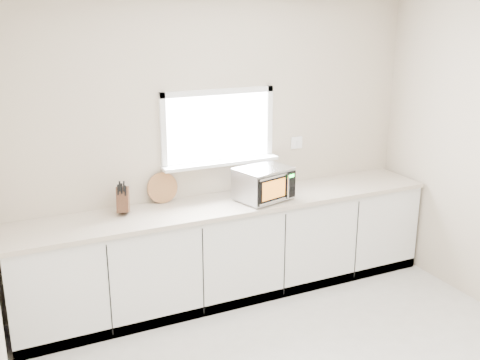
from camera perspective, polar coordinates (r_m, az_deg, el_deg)
back_wall at (r=5.21m, az=-2.29°, el=3.39°), size 4.00×0.17×2.70m
cabinets at (r=5.25m, az=-0.90°, el=-7.15°), size 3.92×0.60×0.88m
countertop at (r=5.07m, az=-0.88°, el=-2.44°), size 3.92×0.64×0.04m
microwave at (r=5.07m, az=2.42°, el=-0.34°), size 0.54×0.47×0.30m
knife_block at (r=4.84m, az=-11.81°, el=-1.89°), size 0.16×0.23×0.30m
cutting_board at (r=5.05m, az=-7.88°, el=-0.78°), size 0.28×0.07×0.28m
coffee_grinder at (r=5.21m, az=3.30°, el=-0.43°), size 0.13×0.13×0.22m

